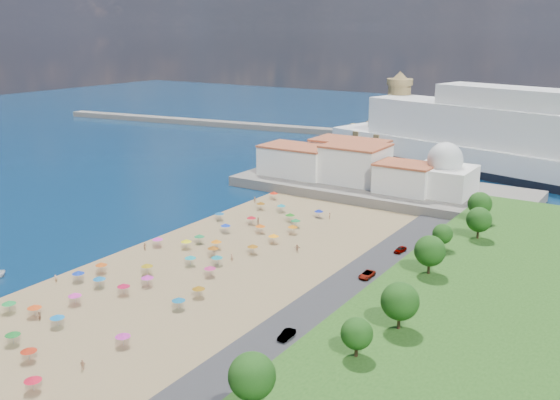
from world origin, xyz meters
The scene contains 12 objects.
ground centered at (0.00, 0.00, 0.00)m, with size 700.00×700.00×0.00m, color #071938.
terrace centered at (10.00, 73.00, 1.50)m, with size 90.00×36.00×3.00m, color #59544C.
jetty centered at (-12.00, 108.00, 1.20)m, with size 18.00×70.00×2.40m, color #59544C.
breakwater centered at (-110.00, 153.00, 1.30)m, with size 200.00×7.00×2.60m, color #59544C.
waterfront_buildings centered at (-3.05, 73.64, 7.88)m, with size 57.00×29.00×11.00m.
domed_building centered at (30.00, 71.00, 8.97)m, with size 16.00×16.00×15.00m.
fortress centered at (-12.00, 138.00, 6.68)m, with size 40.00×40.00×32.40m.
cruise_ship centered at (49.64, 114.87, 10.85)m, with size 168.39×65.18×36.61m.
beach_parasols centered at (-0.85, -10.28, 2.15)m, with size 31.86×116.40×2.20m.
beachgoers centered at (0.69, 2.56, 1.13)m, with size 36.09×94.93×1.87m.
parked_cars centered at (36.00, -5.71, 1.36)m, with size 2.17×63.13×1.42m.
hillside_trees centered at (49.63, -9.30, 10.14)m, with size 13.68×106.77×7.29m.
Camera 1 is at (84.49, -99.66, 49.15)m, focal length 40.00 mm.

